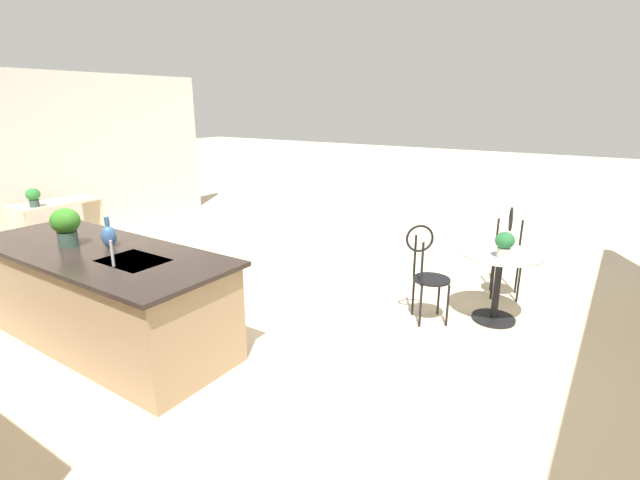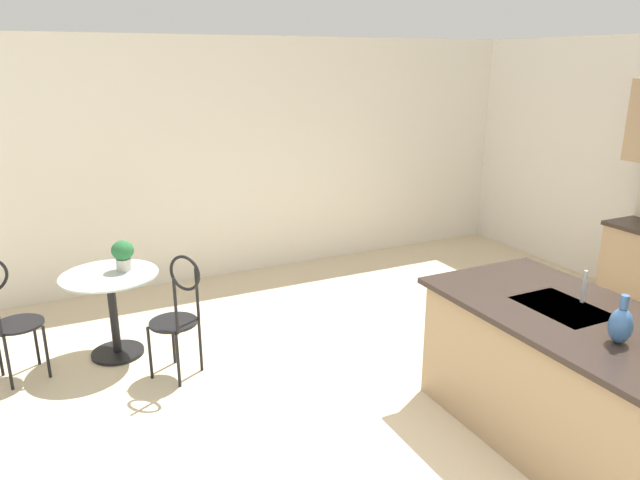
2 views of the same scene
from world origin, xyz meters
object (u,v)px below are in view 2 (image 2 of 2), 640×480
object	(u,v)px
chair_near_window	(178,311)
potted_plant_on_table	(123,253)
chair_by_island	(8,313)
bistro_table	(113,307)
vase_on_counter	(621,325)

from	to	relation	value
chair_near_window	potted_plant_on_table	size ratio (longest dim) A/B	4.03
chair_by_island	potted_plant_on_table	distance (m)	0.97
bistro_table	vase_on_counter	distance (m)	3.83
chair_near_window	chair_by_island	world-z (taller)	same
chair_by_island	vase_on_counter	bearing A→B (deg)	48.04
bistro_table	chair_by_island	xyz separation A→B (m)	(0.08, -0.77, 0.13)
potted_plant_on_table	vase_on_counter	world-z (taller)	vase_on_counter
chair_near_window	vase_on_counter	size ratio (longest dim) A/B	3.62
bistro_table	potted_plant_on_table	xyz separation A→B (m)	(-0.05, 0.13, 0.44)
chair_near_window	chair_by_island	xyz separation A→B (m)	(-0.53, -1.19, 0.00)
potted_plant_on_table	chair_by_island	bearing A→B (deg)	-81.82
bistro_table	chair_by_island	distance (m)	0.79
bistro_table	potted_plant_on_table	size ratio (longest dim) A/B	3.09
bistro_table	chair_near_window	distance (m)	0.75
chair_near_window	vase_on_counter	xyz separation A→B (m)	(2.32, 1.97, 0.46)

